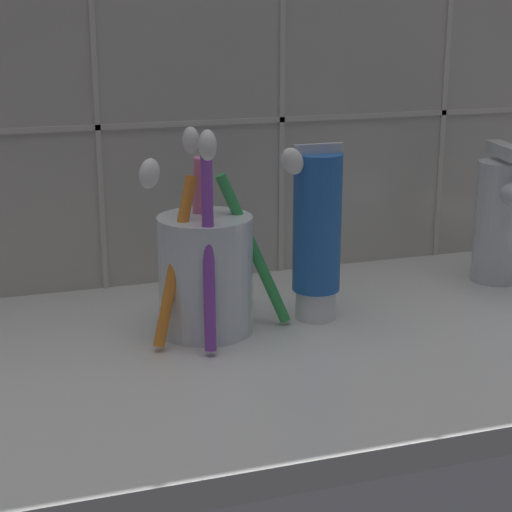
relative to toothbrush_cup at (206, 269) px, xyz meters
The scene contains 5 objects.
sink_counter 12.05cm from the toothbrush_cup, 22.31° to the right, with size 69.61×36.15×2.00cm, color silver.
tile_wall_backsplash 22.99cm from the toothbrush_cup, 56.46° to the left, with size 79.61×1.72×44.80cm.
toothbrush_cup is the anchor object (origin of this frame).
toothpaste_tube 10.17cm from the toothbrush_cup, ahead, with size 4.19×3.99×14.80cm.
sink_faucet 30.07cm from the toothbrush_cup, ahead, with size 4.65×10.21×13.11cm.
Camera 1 is at (-26.19, -59.04, 27.44)cm, focal length 60.00 mm.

